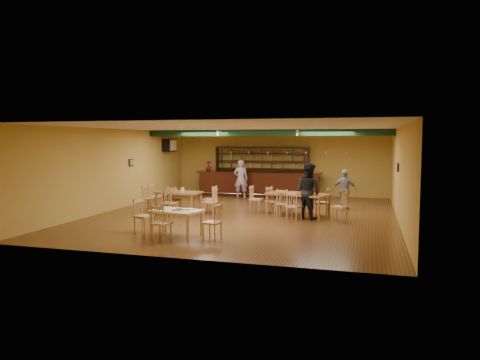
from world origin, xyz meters
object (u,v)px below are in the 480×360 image
(bar_counter, at_px, (258,184))
(near_table, at_px, (176,223))
(dining_table_b, at_px, (288,203))
(dining_table_d, at_px, (305,205))
(dining_table_c, at_px, (179,202))
(patron_bar, at_px, (241,179))
(patron_right_a, at_px, (308,191))
(dining_table_a, at_px, (182,201))

(bar_counter, xyz_separation_m, near_table, (-0.07, -9.02, -0.21))
(dining_table_b, relative_size, dining_table_d, 0.94)
(bar_counter, xyz_separation_m, dining_table_d, (2.83, -5.05, -0.17))
(dining_table_c, height_order, patron_bar, patron_bar)
(patron_right_a, bearing_deg, dining_table_c, 35.81)
(dining_table_a, distance_m, patron_bar, 4.16)
(dining_table_d, relative_size, near_table, 1.20)
(dining_table_a, relative_size, near_table, 1.03)
(dining_table_b, relative_size, patron_right_a, 0.81)
(dining_table_a, bearing_deg, dining_table_b, 7.95)
(dining_table_a, distance_m, dining_table_d, 4.57)
(bar_counter, relative_size, dining_table_d, 3.66)
(patron_bar, bearing_deg, bar_counter, -137.81)
(dining_table_b, xyz_separation_m, dining_table_d, (0.65, -0.54, 0.02))
(bar_counter, distance_m, dining_table_d, 5.80)
(bar_counter, height_order, patron_bar, patron_bar)
(dining_table_a, relative_size, patron_bar, 0.78)
(bar_counter, height_order, dining_table_c, bar_counter)
(near_table, bearing_deg, dining_table_c, 122.64)
(dining_table_b, distance_m, dining_table_d, 0.85)
(dining_table_d, height_order, near_table, dining_table_d)
(near_table, bearing_deg, patron_bar, 103.62)
(patron_bar, height_order, patron_right_a, patron_right_a)
(dining_table_d, xyz_separation_m, patron_right_a, (0.15, -0.26, 0.52))
(patron_right_a, bearing_deg, patron_bar, -17.34)
(near_table, xyz_separation_m, patron_right_a, (3.05, 3.72, 0.56))
(bar_counter, xyz_separation_m, dining_table_c, (-1.57, -5.45, -0.18))
(dining_table_d, distance_m, near_table, 4.92)
(dining_table_d, xyz_separation_m, near_table, (-2.91, -3.97, -0.04))
(bar_counter, distance_m, dining_table_c, 5.68)
(dining_table_b, distance_m, near_table, 5.05)
(dining_table_a, xyz_separation_m, dining_table_d, (4.56, -0.25, 0.06))
(dining_table_c, xyz_separation_m, patron_bar, (0.96, 4.63, 0.48))
(dining_table_d, bearing_deg, bar_counter, 139.08)
(bar_counter, relative_size, patron_right_a, 3.17)
(dining_table_c, bearing_deg, dining_table_a, 107.26)
(dining_table_c, relative_size, dining_table_d, 0.96)
(dining_table_b, xyz_separation_m, patron_bar, (-2.79, 3.68, 0.49))
(dining_table_a, distance_m, dining_table_b, 3.91)
(dining_table_c, distance_m, near_table, 3.88)
(dining_table_b, bearing_deg, near_table, -112.30)
(patron_bar, bearing_deg, near_table, 82.21)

